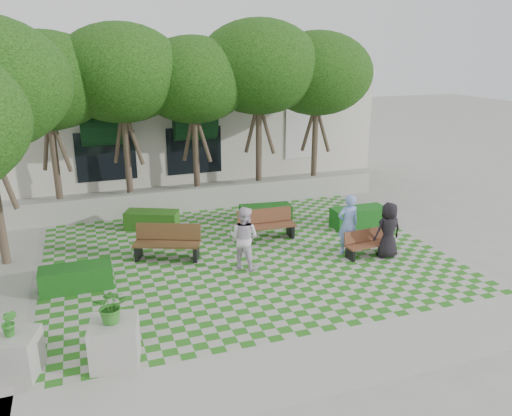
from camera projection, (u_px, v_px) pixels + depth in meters
name	position (u px, v px, depth m)	size (l,w,h in m)	color
ground	(257.00, 270.00, 14.67)	(90.00, 90.00, 0.00)	gray
lawn	(246.00, 257.00, 15.57)	(12.00, 12.00, 0.00)	#2B721E
sidewalk_south	(333.00, 359.00, 10.46)	(16.00, 2.00, 0.01)	#9E9B93
retaining_wall	(205.00, 198.00, 20.09)	(15.00, 0.36, 0.90)	#9E9B93
bench_east	(368.00, 244.00, 15.58)	(1.58, 0.64, 0.81)	brown
bench_mid	(266.00, 225.00, 16.93)	(1.93, 0.69, 1.01)	#59311E
bench_west	(167.00, 243.00, 15.33)	(2.12, 1.38, 1.06)	#52351C
hedge_east	(358.00, 217.00, 18.15)	(1.99, 0.80, 0.70)	#144E18
hedge_midright	(266.00, 214.00, 18.54)	(1.88, 0.75, 0.66)	#124513
hedge_midleft	(152.00, 220.00, 17.90)	(1.86, 0.75, 0.65)	#204D14
hedge_west	(76.00, 278.00, 13.42)	(1.88, 0.75, 0.66)	#134813
planter_front	(114.00, 333.00, 10.17)	(1.10, 1.10, 1.69)	#9E9B93
planter_back	(15.00, 353.00, 9.86)	(1.08, 1.08, 1.46)	#9E9B93
person_blue	(348.00, 224.00, 15.58)	(0.70, 0.46, 1.93)	#7B97E1
person_dark	(388.00, 230.00, 15.33)	(0.86, 0.56, 1.76)	black
person_white	(244.00, 238.00, 14.56)	(0.92, 0.71, 1.88)	silver
tree_row	(152.00, 78.00, 17.82)	(17.70, 13.40, 7.41)	#47382B
building	(185.00, 120.00, 26.81)	(18.00, 8.92, 5.15)	beige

